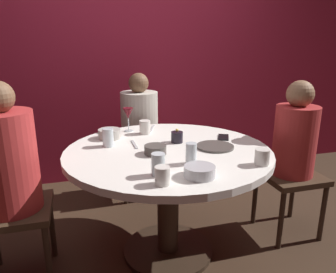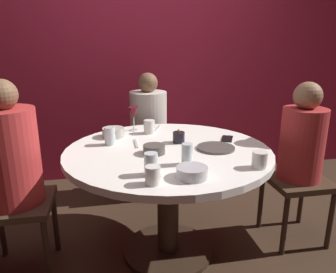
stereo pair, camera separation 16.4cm
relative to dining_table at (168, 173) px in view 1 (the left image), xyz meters
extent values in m
plane|color=#382619|center=(0.00, 0.00, -0.58)|extent=(8.00, 8.00, 0.00)
cube|color=maroon|center=(0.00, 1.44, 0.72)|extent=(6.00, 0.10, 2.60)
cylinder|color=white|center=(0.00, 0.00, 0.14)|extent=(1.27, 1.27, 0.04)
cylinder|color=#332319|center=(0.00, 0.00, -0.23)|extent=(0.14, 0.14, 0.70)
cylinder|color=#2D2116|center=(0.00, 0.00, -0.56)|extent=(0.60, 0.60, 0.03)
cube|color=#3F2D1E|center=(-0.91, 0.00, -0.13)|extent=(0.40, 0.40, 0.04)
cylinder|color=#B22D2D|center=(-0.91, 0.00, 0.17)|extent=(0.32, 0.32, 0.56)
cylinder|color=#332319|center=(-0.74, -0.17, -0.36)|extent=(0.04, 0.04, 0.43)
cylinder|color=#332319|center=(-0.74, 0.17, -0.36)|extent=(0.04, 0.04, 0.43)
cube|color=#3F2D1E|center=(0.00, 0.93, -0.13)|extent=(0.40, 0.40, 0.04)
cylinder|color=beige|center=(0.00, 0.93, 0.14)|extent=(0.33, 0.33, 0.49)
sphere|color=brown|center=(0.00, 0.93, 0.46)|extent=(0.17, 0.17, 0.17)
cylinder|color=#332319|center=(-0.17, 1.10, -0.36)|extent=(0.04, 0.04, 0.43)
cylinder|color=#332319|center=(-0.17, 0.76, -0.36)|extent=(0.04, 0.04, 0.43)
cylinder|color=#332319|center=(0.17, 1.10, -0.36)|extent=(0.04, 0.04, 0.43)
cylinder|color=#332319|center=(0.17, 0.76, -0.36)|extent=(0.04, 0.04, 0.43)
cube|color=#3F2D1E|center=(0.92, 0.00, -0.13)|extent=(0.40, 0.40, 0.04)
cylinder|color=#B22D2D|center=(0.92, 0.00, 0.14)|extent=(0.29, 0.29, 0.49)
sphere|color=#8C6647|center=(0.92, 0.00, 0.46)|extent=(0.18, 0.18, 0.18)
cylinder|color=#332319|center=(1.09, 0.17, -0.36)|extent=(0.04, 0.04, 0.43)
cylinder|color=#332319|center=(0.75, 0.17, -0.36)|extent=(0.04, 0.04, 0.43)
cylinder|color=#332319|center=(1.09, -0.17, -0.36)|extent=(0.04, 0.04, 0.43)
cylinder|color=#332319|center=(0.75, -0.17, -0.36)|extent=(0.04, 0.04, 0.43)
cylinder|color=black|center=(0.09, 0.11, 0.20)|extent=(0.08, 0.08, 0.07)
sphere|color=#F9D159|center=(0.09, 0.11, 0.25)|extent=(0.02, 0.02, 0.02)
cylinder|color=silver|center=(-0.17, 0.47, 0.17)|extent=(0.06, 0.06, 0.01)
cylinder|color=silver|center=(-0.17, 0.47, 0.21)|extent=(0.01, 0.01, 0.09)
cone|color=maroon|center=(-0.17, 0.47, 0.30)|extent=(0.08, 0.08, 0.08)
cylinder|color=#4C4742|center=(0.29, -0.06, 0.17)|extent=(0.23, 0.23, 0.01)
cube|color=black|center=(0.43, 0.13, 0.17)|extent=(0.12, 0.16, 0.01)
cylinder|color=#B7B7BC|center=(0.03, -0.45, 0.19)|extent=(0.16, 0.16, 0.06)
cylinder|color=#B2ADA3|center=(-0.32, 0.33, 0.19)|extent=(0.15, 0.15, 0.06)
cylinder|color=#4C4742|center=(-0.10, -0.07, 0.19)|extent=(0.13, 0.13, 0.05)
cylinder|color=silver|center=(-0.17, -0.49, 0.21)|extent=(0.07, 0.07, 0.09)
cylinder|color=silver|center=(0.05, -0.28, 0.22)|extent=(0.06, 0.06, 0.12)
cylinder|color=silver|center=(-0.07, 0.37, 0.21)|extent=(0.08, 0.08, 0.10)
cylinder|color=silver|center=(-0.35, 0.15, 0.22)|extent=(0.07, 0.07, 0.12)
cylinder|color=silver|center=(-0.16, -0.38, 0.22)|extent=(0.07, 0.07, 0.11)
cylinder|color=silver|center=(0.41, -0.39, 0.21)|extent=(0.08, 0.08, 0.09)
cube|color=#B7B7BC|center=(0.01, 0.50, 0.17)|extent=(0.08, 0.17, 0.01)
cube|color=#B7B7BC|center=(-0.19, 0.14, 0.17)|extent=(0.02, 0.18, 0.01)
camera|label=1|loc=(-0.52, -1.81, 0.80)|focal=34.34mm
camera|label=2|loc=(-0.36, -1.85, 0.80)|focal=34.34mm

